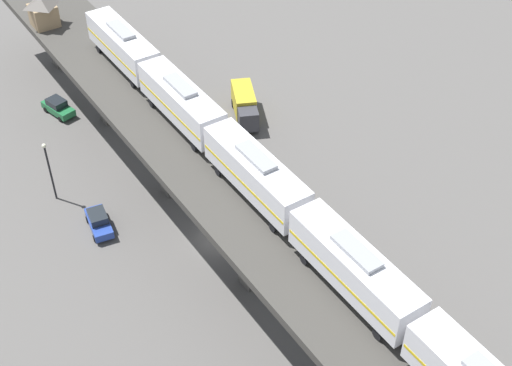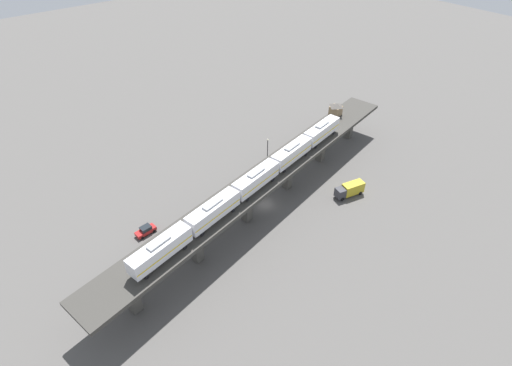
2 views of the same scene
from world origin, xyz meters
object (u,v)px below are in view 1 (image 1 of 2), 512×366
at_px(subway_train, 256,173).
at_px(street_lamp, 49,167).
at_px(delivery_truck, 245,105).
at_px(signal_hut, 43,11).
at_px(street_car_blue, 99,221).
at_px(street_car_green, 58,107).

xyz_separation_m(subway_train, street_lamp, (15.40, -16.27, -6.96)).
xyz_separation_m(subway_train, delivery_truck, (-7.58, -22.38, -9.30)).
bearing_deg(signal_hut, street_car_blue, 88.39).
relative_size(subway_train, signal_hut, 16.22).
bearing_deg(signal_hut, street_car_green, 80.23).
height_order(subway_train, signal_hut, subway_train).
bearing_deg(street_lamp, subway_train, 133.42).
distance_m(street_car_green, delivery_truck, 21.97).
bearing_deg(subway_train, street_lamp, -46.58).
relative_size(subway_train, street_lamp, 8.89).
xyz_separation_m(street_car_green, street_lamp, (2.92, 15.03, 3.17)).
relative_size(subway_train, delivery_truck, 8.20).
relative_size(signal_hut, street_lamp, 0.55).
bearing_deg(street_car_green, street_lamp, 79.01).
xyz_separation_m(street_car_green, delivery_truck, (-20.06, 8.92, 0.82)).
bearing_deg(delivery_truck, signal_hut, -37.47).
bearing_deg(signal_hut, subway_train, 107.26).
bearing_deg(street_car_blue, street_lamp, -62.41).
relative_size(signal_hut, street_car_green, 0.80).
relative_size(street_car_blue, street_lamp, 0.64).
relative_size(signal_hut, street_car_blue, 0.85).
height_order(street_car_green, street_lamp, street_lamp).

